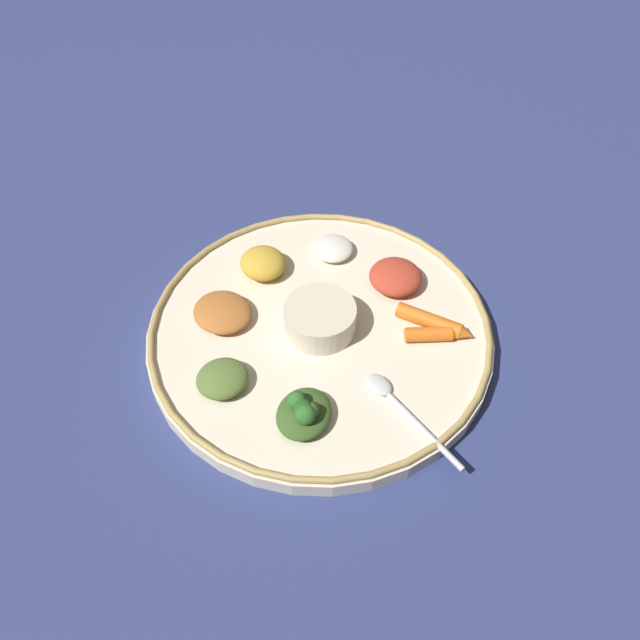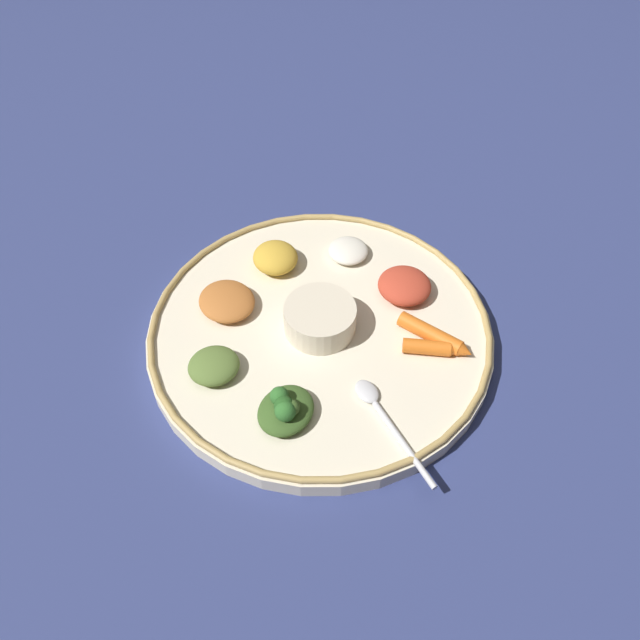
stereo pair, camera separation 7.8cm
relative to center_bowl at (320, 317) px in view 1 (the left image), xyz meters
The scene contains 13 objects.
ground_plane 0.04m from the center_bowl, ahead, with size 2.40×2.40×0.00m, color navy.
platter 0.03m from the center_bowl, ahead, with size 0.43×0.43×0.02m, color beige.
platter_rim 0.02m from the center_bowl, ahead, with size 0.42×0.42×0.01m, color tan.
center_bowl is the anchor object (origin of this frame).
spoon 0.15m from the center_bowl, 168.60° to the right, with size 0.15×0.04×0.01m.
greens_pile 0.13m from the center_bowl, 146.48° to the left, with size 0.09×0.09×0.04m.
carrot_near_spoon 0.14m from the center_bowl, 123.13° to the right, with size 0.04×0.07×0.02m.
carrot_outer 0.14m from the center_bowl, 115.39° to the right, with size 0.09×0.07×0.02m.
mound_collards 0.14m from the center_bowl, 101.40° to the left, with size 0.06×0.06×0.02m, color #567033.
mound_rice_white 0.13m from the center_bowl, 33.60° to the right, with size 0.05×0.05×0.02m, color silver.
mound_berbere_red 0.12m from the center_bowl, 78.60° to the right, with size 0.07×0.07×0.03m, color #B73D28.
mound_chickpea 0.12m from the center_bowl, 56.40° to the left, with size 0.08×0.07×0.02m, color #B2662D.
mound_lentil_yellow 0.12m from the center_bowl, 11.40° to the left, with size 0.06×0.06×0.03m, color gold.
Camera 1 is at (-0.46, 0.22, 0.63)m, focal length 36.20 mm.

